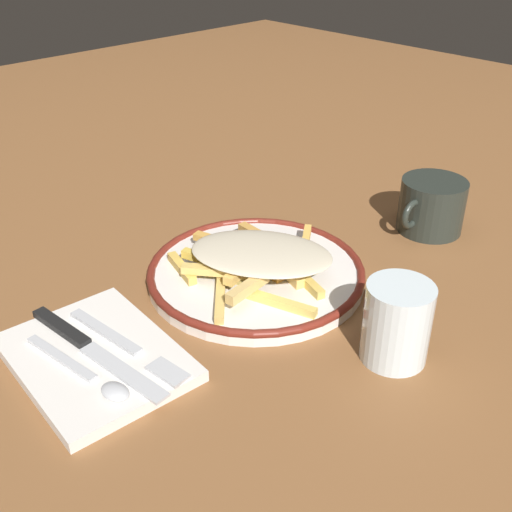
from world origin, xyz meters
name	(u,v)px	position (x,y,z in m)	size (l,w,h in m)	color
ground_plane	(256,280)	(0.00, 0.00, 0.00)	(2.60, 2.60, 0.00)	brown
plate	(256,273)	(0.00, 0.00, 0.01)	(0.27, 0.27, 0.02)	white
fries_heap	(258,258)	(0.00, 0.01, 0.04)	(0.22, 0.22, 0.03)	#E2B64F
napkin	(96,359)	(0.23, 0.00, 0.01)	(0.15, 0.20, 0.01)	silver
fork	(126,345)	(0.20, 0.01, 0.02)	(0.03, 0.18, 0.01)	silver
knife	(84,344)	(0.23, -0.02, 0.02)	(0.04, 0.21, 0.01)	black
spoon	(93,378)	(0.26, 0.04, 0.02)	(0.04, 0.15, 0.01)	silver
water_glass	(395,324)	(0.00, 0.21, 0.04)	(0.07, 0.07, 0.09)	silver
coffee_mug	(431,206)	(-0.27, 0.08, 0.04)	(0.12, 0.09, 0.08)	#262C26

